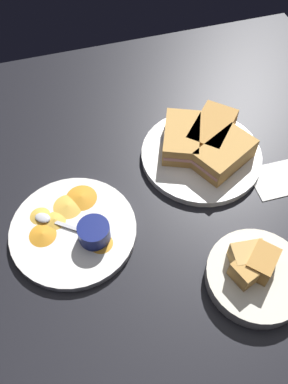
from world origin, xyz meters
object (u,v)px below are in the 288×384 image
sandwich_half_far (212,131)px  bread_basket_rear (255,273)px  plate_sandwich_main (201,155)px  spoon_by_gravy_ramekin (49,220)px  sandwich_half_extra (182,138)px  plate_chips_companion (73,231)px  ramekin_dark_sauce (180,135)px  spoon_by_dark_ramekin (202,149)px  ramekin_light_gravy (94,232)px  sandwich_half_near (225,154)px

sandwich_half_far → bread_basket_rear: 33.92cm
plate_sandwich_main → spoon_by_gravy_ramekin: 36.13cm
sandwich_half_extra → spoon_by_gravy_ramekin: (31.62, 11.50, -2.04)cm
plate_sandwich_main → plate_chips_companion: (31.06, 10.98, 0.00)cm
ramekin_dark_sauce → plate_sandwich_main: bearing=126.3°
spoon_by_dark_ramekin → sandwich_half_extra: bearing=-35.2°
plate_chips_companion → ramekin_light_gravy: size_ratio=4.04×
sandwich_half_near → bread_basket_rear: bearing=79.6°
ramekin_dark_sauce → ramekin_light_gravy: bearing=38.6°
spoon_by_gravy_ramekin → sandwich_half_far: bearing=-163.4°
sandwich_half_near → sandwich_half_far: size_ratio=1.02×
sandwich_half_far → plate_sandwich_main: bearing=45.3°
plate_sandwich_main → sandwich_half_far: size_ratio=1.82×
ramekin_dark_sauce → plate_chips_companion: (27.50, 15.84, -2.79)cm
plate_sandwich_main → sandwich_half_near: bearing=135.3°
sandwich_half_far → spoon_by_dark_ramekin: sandwich_half_far is taller
plate_sandwich_main → sandwich_half_far: (-3.58, -3.61, 3.20)cm
plate_sandwich_main → ramekin_light_gravy: 30.88cm
ramekin_dark_sauce → spoon_by_dark_ramekin: ramekin_dark_sauce is taller
ramekin_dark_sauce → spoon_by_dark_ramekin: 5.84cm
plate_sandwich_main → spoon_by_gravy_ramekin: bearing=12.7°
sandwich_half_extra → bread_basket_rear: size_ratio=0.81×
sandwich_half_far → ramekin_dark_sauce: sandwich_half_far is taller
plate_sandwich_main → sandwich_half_extra: 6.01cm
plate_chips_companion → spoon_by_gravy_ramekin: size_ratio=2.82×
ramekin_dark_sauce → sandwich_half_far: bearing=170.2°
plate_sandwich_main → sandwich_half_near: sandwich_half_near is taller
sandwich_half_near → spoon_by_dark_ramekin: size_ratio=1.85×
sandwich_half_near → ramekin_dark_sauce: (7.18, -8.43, -0.41)cm
sandwich_half_far → bread_basket_rear: (4.78, 33.54, -1.68)cm
sandwich_half_extra → ramekin_dark_sauce: size_ratio=2.10×
ramekin_light_gravy → sandwich_half_far: bearing=-150.2°
plate_sandwich_main → ramekin_light_gravy: (27.33, 14.09, 2.82)cm
plate_sandwich_main → ramekin_dark_sauce: 6.64cm
sandwich_half_near → bread_basket_rear: size_ratio=0.82×
sandwich_half_near → spoon_by_gravy_ramekin: sandwich_half_near is taller
sandwich_half_far → bread_basket_rear: bread_basket_rear is taller
ramekin_dark_sauce → spoon_by_dark_ramekin: (-3.88, 4.05, -1.63)cm
bread_basket_rear → ramekin_dark_sauce: bearing=-86.1°
sandwich_half_near → bread_basket_rear: 26.84cm
sandwich_half_near → spoon_by_dark_ramekin: (3.30, -4.38, -2.04)cm
ramekin_light_gravy → bread_basket_rear: (-26.13, 15.83, -1.30)cm
plate_sandwich_main → bread_basket_rear: size_ratio=1.46×
sandwich_half_near → ramekin_light_gravy: bearing=18.8°
spoon_by_gravy_ramekin → bread_basket_rear: 40.53cm
ramekin_dark_sauce → bread_basket_rear: 34.88cm
bread_basket_rear → sandwich_half_far: bearing=-98.1°
sandwich_half_far → sandwich_half_extra: size_ratio=0.99×
sandwich_half_far → sandwich_half_extra: 7.19cm
ramekin_light_gravy → spoon_by_gravy_ramekin: (7.90, -6.17, -1.65)cm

